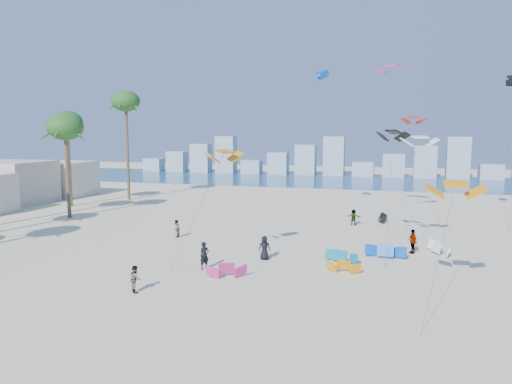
# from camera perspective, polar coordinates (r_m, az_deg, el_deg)

# --- Properties ---
(ground) EXTENTS (220.00, 220.00, 0.00)m
(ground) POSITION_cam_1_polar(r_m,az_deg,el_deg) (25.04, -17.64, -14.57)
(ground) COLOR beige
(ground) RESTS_ON ground
(ocean) EXTENTS (220.00, 220.00, 0.00)m
(ocean) POSITION_cam_1_polar(r_m,az_deg,el_deg) (92.60, 7.91, 1.51)
(ocean) COLOR navy
(ocean) RESTS_ON ground
(kitesurfer_near) EXTENTS (0.77, 0.81, 1.87)m
(kitesurfer_near) POSITION_cam_1_polar(r_m,az_deg,el_deg) (31.85, -6.34, -7.76)
(kitesurfer_near) COLOR black
(kitesurfer_near) RESTS_ON ground
(kitesurfer_mid) EXTENTS (0.95, 0.96, 1.56)m
(kitesurfer_mid) POSITION_cam_1_polar(r_m,az_deg,el_deg) (28.24, -14.59, -10.26)
(kitesurfer_mid) COLOR gray
(kitesurfer_mid) RESTS_ON ground
(kitesurfers_far) EXTENTS (31.19, 15.58, 1.88)m
(kitesurfers_far) POSITION_cam_1_polar(r_m,az_deg,el_deg) (39.61, 16.28, -5.12)
(kitesurfers_far) COLOR black
(kitesurfers_far) RESTS_ON ground
(grounded_kites) EXTENTS (16.02, 24.11, 0.95)m
(grounded_kites) POSITION_cam_1_polar(r_m,az_deg,el_deg) (36.57, 13.03, -6.75)
(grounded_kites) COLOR #CA2D88
(grounded_kites) RESTS_ON ground
(flying_kites) EXTENTS (34.49, 31.98, 16.67)m
(flying_kites) POSITION_cam_1_polar(r_m,az_deg,el_deg) (43.07, 20.32, 9.58)
(flying_kites) COLOR orange
(flying_kites) RESTS_ON ground
(distant_skyline) EXTENTS (85.00, 3.00, 8.40)m
(distant_skyline) POSITION_cam_1_polar(r_m,az_deg,el_deg) (102.39, 8.09, 3.78)
(distant_skyline) COLOR #9EADBF
(distant_skyline) RESTS_ON ground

